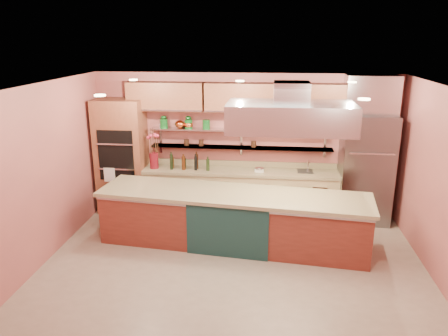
# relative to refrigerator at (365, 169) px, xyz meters

# --- Properties ---
(floor) EXTENTS (6.00, 5.00, 0.02)m
(floor) POSITION_rel_refrigerator_xyz_m (-2.35, -2.14, -1.06)
(floor) COLOR gray
(floor) RESTS_ON ground
(ceiling) EXTENTS (6.00, 5.00, 0.02)m
(ceiling) POSITION_rel_refrigerator_xyz_m (-2.35, -2.14, 1.75)
(ceiling) COLOR black
(ceiling) RESTS_ON wall_back
(wall_back) EXTENTS (6.00, 0.04, 2.80)m
(wall_back) POSITION_rel_refrigerator_xyz_m (-2.35, 0.36, 0.35)
(wall_back) COLOR #A4534D
(wall_back) RESTS_ON floor
(wall_front) EXTENTS (6.00, 0.04, 2.80)m
(wall_front) POSITION_rel_refrigerator_xyz_m (-2.35, -4.64, 0.35)
(wall_front) COLOR #A4534D
(wall_front) RESTS_ON floor
(wall_left) EXTENTS (0.04, 5.00, 2.80)m
(wall_left) POSITION_rel_refrigerator_xyz_m (-5.35, -2.14, 0.35)
(wall_left) COLOR #A4534D
(wall_left) RESTS_ON floor
(wall_right) EXTENTS (0.04, 5.00, 2.80)m
(wall_right) POSITION_rel_refrigerator_xyz_m (0.65, -2.14, 0.35)
(wall_right) COLOR #A4534D
(wall_right) RESTS_ON floor
(oven_stack) EXTENTS (0.95, 0.64, 2.30)m
(oven_stack) POSITION_rel_refrigerator_xyz_m (-4.80, 0.04, 0.10)
(oven_stack) COLOR brown
(oven_stack) RESTS_ON floor
(refrigerator) EXTENTS (0.95, 0.72, 2.10)m
(refrigerator) POSITION_rel_refrigerator_xyz_m (0.00, 0.00, 0.00)
(refrigerator) COLOR slate
(refrigerator) RESTS_ON floor
(back_counter) EXTENTS (3.84, 0.64, 0.93)m
(back_counter) POSITION_rel_refrigerator_xyz_m (-2.40, 0.06, -0.58)
(back_counter) COLOR tan
(back_counter) RESTS_ON floor
(wall_shelf_lower) EXTENTS (3.60, 0.26, 0.03)m
(wall_shelf_lower) POSITION_rel_refrigerator_xyz_m (-2.40, 0.23, 0.30)
(wall_shelf_lower) COLOR silver
(wall_shelf_lower) RESTS_ON wall_back
(wall_shelf_upper) EXTENTS (3.60, 0.26, 0.03)m
(wall_shelf_upper) POSITION_rel_refrigerator_xyz_m (-2.40, 0.23, 0.65)
(wall_shelf_upper) COLOR silver
(wall_shelf_upper) RESTS_ON wall_back
(upper_cabinets) EXTENTS (4.60, 0.36, 0.55)m
(upper_cabinets) POSITION_rel_refrigerator_xyz_m (-2.35, 0.18, 1.30)
(upper_cabinets) COLOR brown
(upper_cabinets) RESTS_ON wall_back
(range_hood) EXTENTS (2.00, 1.00, 0.45)m
(range_hood) POSITION_rel_refrigerator_xyz_m (-1.52, -1.30, 1.20)
(range_hood) COLOR silver
(range_hood) RESTS_ON ceiling
(ceiling_downlights) EXTENTS (4.00, 2.80, 0.02)m
(ceiling_downlights) POSITION_rel_refrigerator_xyz_m (-2.35, -1.94, 1.72)
(ceiling_downlights) COLOR #FFE5A5
(ceiling_downlights) RESTS_ON ceiling
(island) EXTENTS (4.58, 1.47, 0.94)m
(island) POSITION_rel_refrigerator_xyz_m (-2.42, -1.30, -0.58)
(island) COLOR maroon
(island) RESTS_ON floor
(flower_vase) EXTENTS (0.18, 0.18, 0.32)m
(flower_vase) POSITION_rel_refrigerator_xyz_m (-4.13, 0.01, 0.04)
(flower_vase) COLOR #5E0E17
(flower_vase) RESTS_ON back_counter
(oil_bottle_cluster) EXTENTS (0.88, 0.55, 0.27)m
(oil_bottle_cluster) POSITION_rel_refrigerator_xyz_m (-3.40, 0.01, 0.02)
(oil_bottle_cluster) COLOR black
(oil_bottle_cluster) RESTS_ON back_counter
(kitchen_scale) EXTENTS (0.20, 0.17, 0.10)m
(kitchen_scale) POSITION_rel_refrigerator_xyz_m (-2.02, 0.01, -0.07)
(kitchen_scale) COLOR silver
(kitchen_scale) RESTS_ON back_counter
(bar_faucet) EXTENTS (0.04, 0.04, 0.22)m
(bar_faucet) POSITION_rel_refrigerator_xyz_m (-1.07, 0.11, -0.01)
(bar_faucet) COLOR white
(bar_faucet) RESTS_ON back_counter
(copper_kettle) EXTENTS (0.21, 0.21, 0.16)m
(copper_kettle) POSITION_rel_refrigerator_xyz_m (-3.63, 0.23, 0.74)
(copper_kettle) COLOR #D56031
(copper_kettle) RESTS_ON wall_shelf_upper
(green_canister) EXTENTS (0.19, 0.19, 0.18)m
(green_canister) POSITION_rel_refrigerator_xyz_m (-3.09, 0.23, 0.75)
(green_canister) COLOR #104E1A
(green_canister) RESTS_ON wall_shelf_upper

